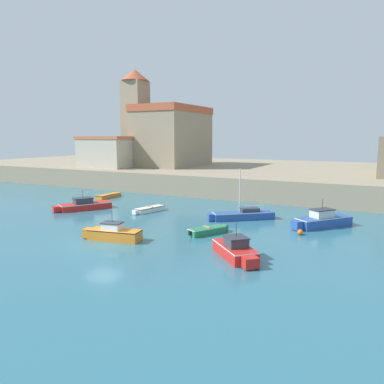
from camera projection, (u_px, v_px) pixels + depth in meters
ground_plane at (103, 245)px, 28.41m from camera, size 200.00×200.00×0.00m
quay_seawall at (266, 175)px, 65.59m from camera, size 120.00×40.00×2.90m
dinghy_white_0 at (149, 209)px, 40.74m from camera, size 1.88×4.29×0.61m
dinghy_orange_1 at (108, 196)px, 50.22m from camera, size 1.21×4.25×0.56m
sailboat_blue_2 at (243, 215)px, 36.97m from camera, size 5.84×5.09×5.08m
motorboat_orange_3 at (113, 233)px, 29.61m from camera, size 4.93×2.28×2.35m
motorboat_blue_4 at (322, 220)px, 33.86m from camera, size 4.74×5.60×2.58m
motorboat_red_6 at (236, 250)px, 25.28m from camera, size 4.37×4.40×2.38m
motorboat_red_7 at (84, 205)px, 42.12m from camera, size 4.34×6.21×2.24m
dinghy_green_8 at (208, 230)px, 31.47m from camera, size 2.48×3.67×0.68m
mooring_buoy at (300, 232)px, 31.19m from camera, size 0.48×0.48×0.48m
church at (166, 133)px, 67.50m from camera, size 13.72×14.67×17.13m
harbor_shed_mid_row at (104, 152)px, 63.31m from camera, size 9.31×4.42×5.29m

